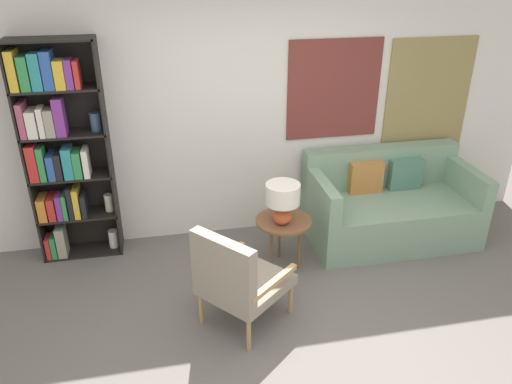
{
  "coord_description": "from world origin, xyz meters",
  "views": [
    {
      "loc": [
        -0.9,
        -2.78,
        2.83
      ],
      "look_at": [
        -0.12,
        1.06,
        0.9
      ],
      "focal_mm": 35.0,
      "sensor_mm": 36.0,
      "label": 1
    }
  ],
  "objects_px": {
    "couch": "(388,207)",
    "side_table": "(284,224)",
    "table_lamp": "(283,199)",
    "armchair": "(236,278)",
    "bookshelf": "(60,150)"
  },
  "relations": [
    {
      "from": "armchair",
      "to": "side_table",
      "type": "height_order",
      "value": "armchair"
    },
    {
      "from": "couch",
      "to": "side_table",
      "type": "bearing_deg",
      "value": -164.16
    },
    {
      "from": "side_table",
      "to": "armchair",
      "type": "bearing_deg",
      "value": -127.35
    },
    {
      "from": "armchair",
      "to": "side_table",
      "type": "relative_size",
      "value": 1.68
    },
    {
      "from": "armchair",
      "to": "couch",
      "type": "distance_m",
      "value": 2.16
    },
    {
      "from": "bookshelf",
      "to": "table_lamp",
      "type": "distance_m",
      "value": 2.13
    },
    {
      "from": "armchair",
      "to": "side_table",
      "type": "distance_m",
      "value": 0.97
    },
    {
      "from": "table_lamp",
      "to": "armchair",
      "type": "bearing_deg",
      "value": -128.18
    },
    {
      "from": "armchair",
      "to": "couch",
      "type": "xyz_separation_m",
      "value": [
        1.83,
        1.12,
        -0.14
      ]
    },
    {
      "from": "couch",
      "to": "side_table",
      "type": "xyz_separation_m",
      "value": [
        -1.25,
        -0.35,
        0.12
      ]
    },
    {
      "from": "armchair",
      "to": "couch",
      "type": "bearing_deg",
      "value": 31.5
    },
    {
      "from": "side_table",
      "to": "table_lamp",
      "type": "xyz_separation_m",
      "value": [
        -0.03,
        -0.07,
        0.31
      ]
    },
    {
      "from": "side_table",
      "to": "table_lamp",
      "type": "distance_m",
      "value": 0.32
    },
    {
      "from": "table_lamp",
      "to": "couch",
      "type": "bearing_deg",
      "value": 18.17
    },
    {
      "from": "armchair",
      "to": "side_table",
      "type": "xyz_separation_m",
      "value": [
        0.59,
        0.77,
        -0.02
      ]
    }
  ]
}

